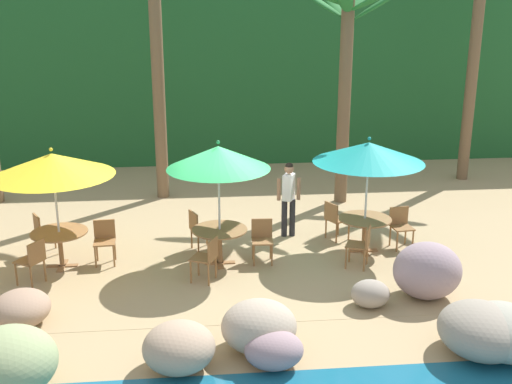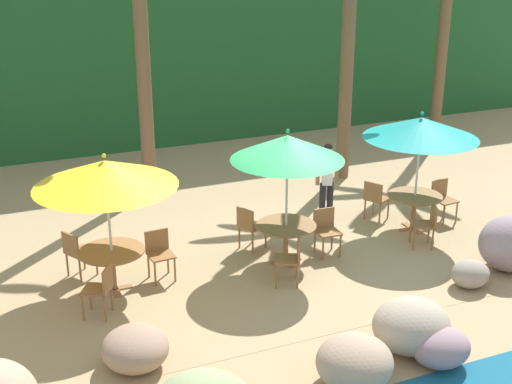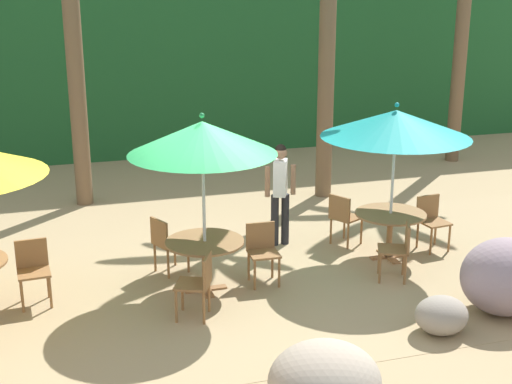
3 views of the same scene
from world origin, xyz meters
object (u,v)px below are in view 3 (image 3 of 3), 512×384
at_px(chair_green_seaward, 262,248).
at_px(chair_teal_seaward, 431,218).
at_px(umbrella_teal, 396,124).
at_px(chair_teal_inland, 343,216).
at_px(chair_green_inland, 166,241).
at_px(waiter_in_white, 280,187).
at_px(chair_green_left, 199,281).
at_px(umbrella_green, 202,138).
at_px(dining_table_teal, 390,221).
at_px(chair_yellow_seaward, 33,267).
at_px(chair_teal_left, 399,247).
at_px(dining_table_green, 205,249).

bearing_deg(chair_green_seaward, chair_teal_seaward, 9.07).
xyz_separation_m(umbrella_teal, chair_teal_inland, (-0.48, 0.71, -1.63)).
bearing_deg(chair_green_inland, waiter_in_white, 18.04).
distance_m(chair_green_seaward, chair_teal_seaward, 3.06).
distance_m(chair_green_left, chair_teal_inland, 3.39).
relative_size(umbrella_green, chair_green_inland, 2.91).
relative_size(chair_green_left, dining_table_teal, 0.79).
xyz_separation_m(chair_yellow_seaward, chair_green_inland, (1.88, 0.45, 0.00)).
distance_m(chair_teal_inland, chair_teal_left, 1.53).
bearing_deg(chair_teal_seaward, waiter_in_white, 159.29).
distance_m(chair_green_inland, dining_table_teal, 3.48).
relative_size(chair_green_inland, dining_table_teal, 0.79).
relative_size(chair_green_inland, chair_green_left, 1.00).
relative_size(chair_teal_seaward, chair_teal_left, 1.00).
distance_m(dining_table_teal, chair_teal_left, 0.86).
bearing_deg(dining_table_teal, chair_teal_left, -108.37).
distance_m(chair_green_seaward, chair_green_left, 1.41).
relative_size(chair_yellow_seaward, dining_table_teal, 0.79).
bearing_deg(chair_green_seaward, umbrella_teal, 7.69).
height_order(chair_yellow_seaward, umbrella_green, umbrella_green).
height_order(chair_yellow_seaward, chair_teal_left, same).
xyz_separation_m(dining_table_green, dining_table_teal, (3.04, 0.35, 0.00)).
relative_size(dining_table_green, dining_table_teal, 1.00).
bearing_deg(chair_teal_left, umbrella_green, 170.47).
height_order(chair_green_inland, chair_green_left, same).
bearing_deg(chair_teal_seaward, dining_table_green, -172.15).
xyz_separation_m(umbrella_green, chair_green_seaward, (0.85, 0.05, -1.68)).
distance_m(umbrella_teal, chair_teal_seaward, 1.84).
distance_m(dining_table_green, umbrella_teal, 3.42).
distance_m(chair_yellow_seaward, umbrella_green, 2.86).
relative_size(chair_teal_seaward, waiter_in_white, 0.51).
bearing_deg(chair_green_seaward, chair_green_left, -142.24).
height_order(chair_green_inland, dining_table_teal, chair_green_inland).
distance_m(umbrella_teal, chair_teal_inland, 1.84).
relative_size(chair_teal_seaward, chair_teal_inland, 1.00).
height_order(chair_green_left, waiter_in_white, waiter_in_white).
bearing_deg(umbrella_green, dining_table_green, 180.00).
bearing_deg(chair_green_left, chair_green_inland, 95.68).
bearing_deg(umbrella_green, chair_green_left, -107.97).
height_order(umbrella_green, waiter_in_white, umbrella_green).
distance_m(umbrella_teal, chair_teal_left, 1.84).
bearing_deg(umbrella_green, chair_yellow_seaward, 172.66).
bearing_deg(chair_green_seaward, umbrella_green, -176.51).
relative_size(chair_green_seaward, waiter_in_white, 0.51).
relative_size(chair_yellow_seaward, chair_green_seaward, 1.00).
bearing_deg(chair_green_seaward, waiter_in_white, 61.48).
relative_size(dining_table_teal, chair_teal_left, 1.26).
relative_size(chair_yellow_seaward, chair_teal_seaward, 1.00).
relative_size(umbrella_teal, chair_teal_seaward, 2.83).
height_order(umbrella_green, chair_teal_seaward, umbrella_green).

